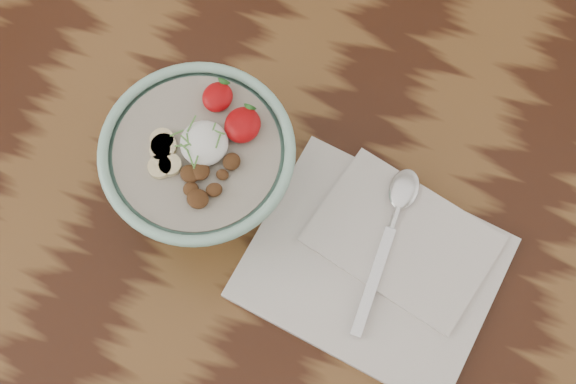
# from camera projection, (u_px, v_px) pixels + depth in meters

# --- Properties ---
(table) EXTENTS (1.60, 0.90, 0.75)m
(table) POSITION_uv_depth(u_px,v_px,m) (170.00, 177.00, 1.01)
(table) COLOR #33180C
(table) RESTS_ON ground
(breakfast_bowl) EXTENTS (0.20, 0.20, 0.13)m
(breakfast_bowl) POSITION_uv_depth(u_px,v_px,m) (201.00, 166.00, 0.85)
(breakfast_bowl) COLOR #95C9B6
(breakfast_bowl) RESTS_ON table
(napkin) EXTENTS (0.28, 0.24, 0.02)m
(napkin) POSITION_uv_depth(u_px,v_px,m) (379.00, 261.00, 0.87)
(napkin) COLOR silver
(napkin) RESTS_ON table
(spoon) EXTENTS (0.03, 0.20, 0.01)m
(spoon) POSITION_uv_depth(u_px,v_px,m) (397.00, 212.00, 0.88)
(spoon) COLOR silver
(spoon) RESTS_ON napkin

